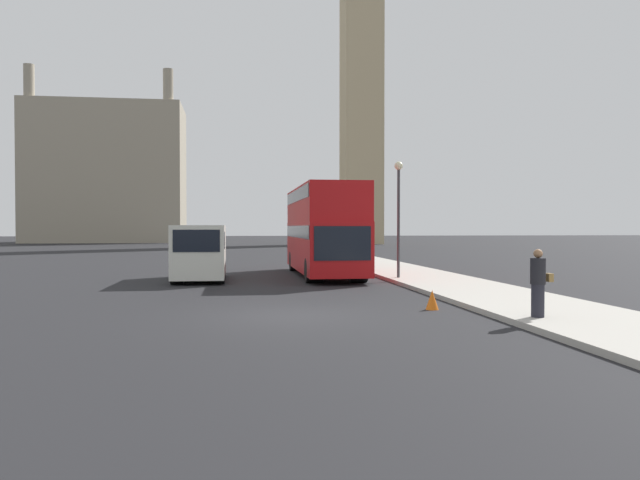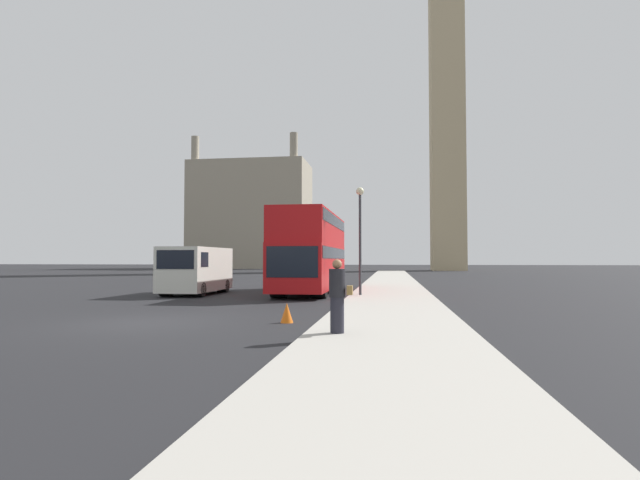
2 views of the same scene
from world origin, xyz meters
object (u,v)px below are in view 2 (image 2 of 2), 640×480
(red_double_decker_bus, at_px, (311,249))
(pedestrian, at_px, (338,296))
(street_lamp, at_px, (360,223))
(clock_tower, at_px, (446,55))
(white_van, at_px, (196,269))

(red_double_decker_bus, relative_size, pedestrian, 6.38)
(pedestrian, xyz_separation_m, street_lamp, (-0.23, 11.89, 2.50))
(clock_tower, bearing_deg, white_van, -108.21)
(clock_tower, bearing_deg, pedestrian, -98.22)
(white_van, bearing_deg, clock_tower, 71.79)
(white_van, bearing_deg, street_lamp, -8.45)
(red_double_decker_bus, bearing_deg, clock_tower, 76.60)
(clock_tower, relative_size, street_lamp, 13.73)
(red_double_decker_bus, relative_size, street_lamp, 2.10)
(red_double_decker_bus, height_order, pedestrian, red_double_decker_bus)
(white_van, relative_size, pedestrian, 3.14)
(pedestrian, distance_m, street_lamp, 12.15)
(white_van, height_order, street_lamp, street_lamp)
(red_double_decker_bus, bearing_deg, street_lamp, -48.51)
(red_double_decker_bus, height_order, street_lamp, street_lamp)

